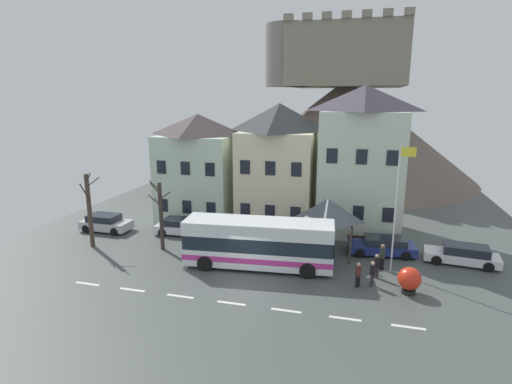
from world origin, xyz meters
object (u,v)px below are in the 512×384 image
at_px(harbour_buoy, 409,279).
at_px(townhouse_02, 362,161).
at_px(pedestrian_00, 377,265).
at_px(pedestrian_02, 372,272).
at_px(parked_car_00, 183,227).
at_px(parked_car_02, 463,255).
at_px(bare_tree_01, 161,214).
at_px(parked_car_03, 106,223).
at_px(transit_bus, 259,244).
at_px(parked_car_01, 382,246).
at_px(flagpole, 397,202).
at_px(bare_tree_00, 89,210).
at_px(bus_shelter, 328,210).
at_px(pedestrian_03, 382,256).
at_px(hilltop_castle, 344,122).
at_px(townhouse_01, 279,165).
at_px(townhouse_00, 199,167).
at_px(pedestrian_01, 358,274).
at_px(public_bench, 359,241).

bearing_deg(harbour_buoy, townhouse_02, 106.22).
height_order(pedestrian_00, pedestrian_02, pedestrian_00).
xyz_separation_m(parked_car_00, parked_car_02, (20.45, -0.70, 0.01)).
bearing_deg(bare_tree_01, parked_car_03, 158.27).
bearing_deg(parked_car_03, transit_bus, -14.37).
bearing_deg(transit_bus, bare_tree_01, 165.68).
height_order(parked_car_01, flagpole, flagpole).
bearing_deg(pedestrian_02, bare_tree_00, 176.06).
height_order(bus_shelter, parked_car_01, bus_shelter).
bearing_deg(flagpole, pedestrian_02, -117.16).
distance_m(parked_car_01, parked_car_02, 5.10).
bearing_deg(pedestrian_02, flagpole, 62.84).
xyz_separation_m(transit_bus, pedestrian_03, (7.76, 1.64, -0.63)).
relative_size(parked_car_01, pedestrian_02, 3.10).
xyz_separation_m(hilltop_castle, bare_tree_00, (-16.24, -31.86, -4.66)).
height_order(pedestrian_00, flagpole, flagpole).
bearing_deg(flagpole, harbour_buoy, -75.77).
height_order(townhouse_02, pedestrian_03, townhouse_02).
bearing_deg(townhouse_01, parked_car_02, -22.44).
bearing_deg(townhouse_01, pedestrian_03, -43.34).
xyz_separation_m(townhouse_00, pedestrian_01, (14.20, -10.49, -3.86)).
height_order(parked_car_00, public_bench, parked_car_00).
distance_m(hilltop_castle, harbour_buoy, 34.74).
relative_size(pedestrian_01, bare_tree_01, 0.29).
bearing_deg(public_bench, bare_tree_00, -165.76).
xyz_separation_m(parked_car_02, pedestrian_03, (-5.20, -2.35, 0.31)).
height_order(transit_bus, bus_shelter, bus_shelter).
relative_size(townhouse_00, pedestrian_01, 6.29).
bearing_deg(parked_car_02, flagpole, 35.06).
distance_m(pedestrian_01, pedestrian_03, 3.27).
bearing_deg(parked_car_02, transit_bus, 23.62).
xyz_separation_m(pedestrian_02, flagpole, (1.27, 2.47, 3.68)).
bearing_deg(townhouse_00, bare_tree_00, -119.34).
relative_size(parked_car_00, parked_car_02, 0.97).
bearing_deg(townhouse_02, pedestrian_02, -84.16).
relative_size(hilltop_castle, public_bench, 21.35).
bearing_deg(pedestrian_03, parked_car_02, 24.26).
xyz_separation_m(pedestrian_00, public_bench, (-1.14, 4.97, -0.37)).
relative_size(parked_car_02, public_bench, 2.99).
bearing_deg(pedestrian_02, bus_shelter, 123.63).
relative_size(townhouse_02, parked_car_00, 2.53).
relative_size(transit_bus, pedestrian_00, 6.36).
distance_m(pedestrian_00, pedestrian_03, 1.43).
bearing_deg(public_bench, townhouse_00, 164.31).
relative_size(townhouse_00, flagpole, 1.17).
bearing_deg(townhouse_00, townhouse_02, -0.81).
bearing_deg(townhouse_01, public_bench, -32.33).
bearing_deg(pedestrian_01, pedestrian_00, 55.73).
height_order(townhouse_00, townhouse_01, townhouse_01).
relative_size(parked_car_02, parked_car_03, 1.17).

